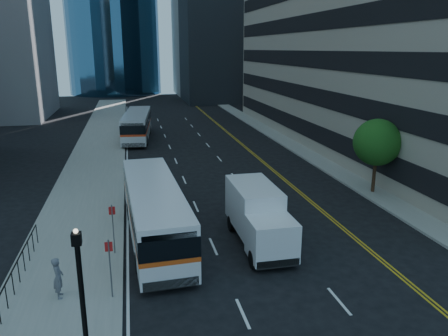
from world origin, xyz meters
name	(u,v)px	position (x,y,z in m)	size (l,w,h in m)	color
ground	(292,257)	(0.00, 0.00, 0.00)	(160.00, 160.00, 0.00)	black
sidewalk_west	(99,152)	(-10.50, 25.00, 0.07)	(5.00, 90.00, 0.15)	gray
sidewalk_east	(288,143)	(9.00, 25.00, 0.07)	(2.00, 90.00, 0.15)	gray
parking_garage	(447,21)	(25.00, 23.00, 12.50)	(30.00, 50.00, 25.00)	#9E9384
street_tree	(377,142)	(9.00, 8.00, 3.64)	(3.20, 3.20, 5.10)	#332114
lamp_post	(82,295)	(-9.00, -6.00, 2.72)	(0.28, 0.28, 4.56)	black
bus_front	(154,210)	(-6.34, 3.58, 1.63)	(3.12, 11.72, 2.99)	silver
bus_rear	(137,125)	(-6.60, 30.84, 1.62)	(3.61, 11.70, 2.97)	silver
box_truck	(258,216)	(-1.20, 1.81, 1.56)	(2.15, 6.19, 2.96)	white
pedestrian	(58,278)	(-10.46, -1.55, 1.00)	(0.62, 0.41, 1.71)	#5D5D64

